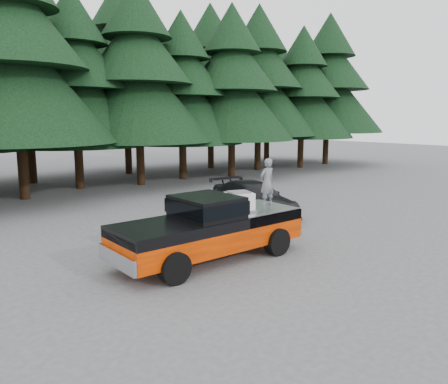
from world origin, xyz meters
TOP-DOWN VIEW (x-y plane):
  - ground at (0.00, 0.00)m, footprint 120.00×120.00m
  - pickup_truck at (0.41, 0.72)m, footprint 6.00×2.04m
  - truck_cab at (0.31, 0.72)m, footprint 1.66×1.90m
  - air_compressor at (1.46, 0.62)m, footprint 0.96×0.87m
  - man_on_bed at (2.72, 0.68)m, footprint 0.56×0.37m
  - parked_car at (5.54, 4.28)m, footprint 2.66×5.12m
  - treeline at (0.42, 17.20)m, footprint 60.15×16.05m

SIDE VIEW (x-z plane):
  - ground at x=0.00m, z-range 0.00..0.00m
  - pickup_truck at x=0.41m, z-range 0.00..1.33m
  - parked_car at x=5.54m, z-range 0.00..1.42m
  - air_compressor at x=1.46m, z-range 1.33..1.88m
  - truck_cab at x=0.31m, z-range 1.33..1.92m
  - man_on_bed at x=2.72m, z-range 1.33..2.87m
  - treeline at x=0.42m, z-range -1.03..16.47m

